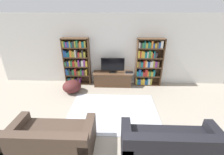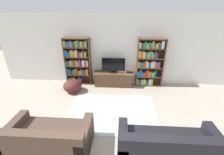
% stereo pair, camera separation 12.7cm
% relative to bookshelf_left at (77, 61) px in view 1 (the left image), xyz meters
% --- Properties ---
extents(wall_back, '(8.80, 0.06, 2.60)m').
position_rel_bookshelf_left_xyz_m(wall_back, '(1.38, 0.18, 0.39)').
color(wall_back, silver).
rests_on(wall_back, ground_plane).
extents(bookshelf_left, '(0.97, 0.30, 1.78)m').
position_rel_bookshelf_left_xyz_m(bookshelf_left, '(0.00, 0.00, 0.00)').
color(bookshelf_left, '#513823').
rests_on(bookshelf_left, ground_plane).
extents(bookshelf_right, '(0.97, 0.30, 1.78)m').
position_rel_bookshelf_left_xyz_m(bookshelf_right, '(2.68, 0.00, -0.01)').
color(bookshelf_right, '#513823').
rests_on(bookshelf_right, ground_plane).
extents(tv_stand, '(1.47, 0.50, 0.52)m').
position_rel_bookshelf_left_xyz_m(tv_stand, '(1.37, -0.13, -0.64)').
color(tv_stand, brown).
rests_on(tv_stand, ground_plane).
extents(television, '(0.86, 0.16, 0.57)m').
position_rel_bookshelf_left_xyz_m(television, '(1.37, -0.12, -0.08)').
color(television, black).
rests_on(television, tv_stand).
extents(laptop, '(0.31, 0.26, 0.03)m').
position_rel_bookshelf_left_xyz_m(laptop, '(1.99, -0.14, -0.37)').
color(laptop, silver).
rests_on(laptop, tv_stand).
extents(area_rug, '(2.53, 1.87, 0.02)m').
position_rel_bookshelf_left_xyz_m(area_rug, '(1.44, -1.83, -0.90)').
color(area_rug, '#B2B7C1').
rests_on(area_rug, ground_plane).
extents(couch_left_sectional, '(1.67, 0.93, 0.77)m').
position_rel_bookshelf_left_xyz_m(couch_left_sectional, '(0.24, -3.18, -0.64)').
color(couch_left_sectional, '#423328').
rests_on(couch_left_sectional, ground_plane).
extents(couch_right_sofa, '(1.87, 0.83, 0.87)m').
position_rel_bookshelf_left_xyz_m(couch_right_sofa, '(2.57, -3.30, -0.60)').
color(couch_right_sofa, black).
rests_on(couch_right_sofa, ground_plane).
extents(beanbag_ottoman, '(0.64, 0.64, 0.43)m').
position_rel_bookshelf_left_xyz_m(beanbag_ottoman, '(-0.04, -0.72, -0.69)').
color(beanbag_ottoman, '#4C1E1E').
rests_on(beanbag_ottoman, ground_plane).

